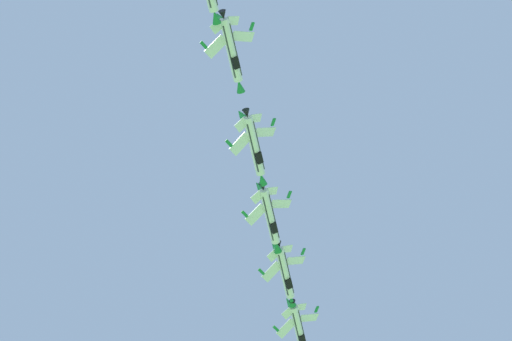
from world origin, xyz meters
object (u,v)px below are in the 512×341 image
fighter_jet_right_wing (270,218)px  fighter_jet_left_outer (255,147)px  fighter_jet_left_wing (285,274)px  fighter_jet_lead (299,330)px  fighter_jet_right_outer (232,52)px

fighter_jet_right_wing → fighter_jet_left_outer: size_ratio=1.00×
fighter_jet_left_wing → fighter_jet_left_outer: size_ratio=1.00×
fighter_jet_lead → fighter_jet_right_outer: (-21.58, -57.90, 3.98)m
fighter_jet_lead → fighter_jet_right_wing: size_ratio=1.00×
fighter_jet_left_wing → fighter_jet_left_outer: fighter_jet_left_wing is taller
fighter_jet_left_wing → fighter_jet_right_wing: 14.27m
fighter_jet_lead → fighter_jet_right_outer: fighter_jet_right_outer is taller
fighter_jet_right_wing → fighter_jet_right_outer: bearing=-90.9°
fighter_jet_lead → fighter_jet_left_outer: (-15.21, -42.03, -0.88)m
fighter_jet_right_outer → fighter_jet_left_wing: bearing=89.1°
fighter_jet_left_outer → fighter_jet_right_outer: size_ratio=1.00×
fighter_jet_right_wing → fighter_jet_left_wing: bearing=89.0°
fighter_jet_right_wing → fighter_jet_right_outer: fighter_jet_right_outer is taller
fighter_jet_left_wing → fighter_jet_left_outer: 29.86m
fighter_jet_lead → fighter_jet_left_wing: fighter_jet_lead is taller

